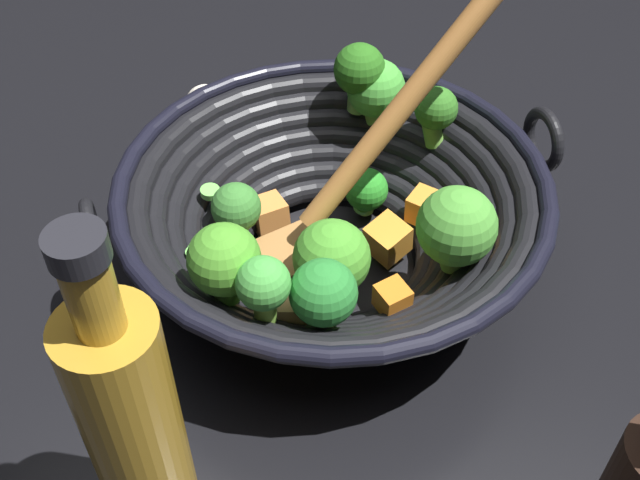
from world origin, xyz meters
TOP-DOWN VIEW (x-y plane):
  - ground_plane at (0.00, 0.00)m, footprint 4.00×4.00m
  - wok at (0.00, 0.00)m, footprint 0.34×0.37m
  - cooking_oil_bottle at (0.22, -0.11)m, footprint 0.06×0.06m
  - garlic_bulb at (-0.20, -0.13)m, footprint 0.04×0.04m

SIDE VIEW (x-z plane):
  - ground_plane at x=0.00m, z-range 0.00..0.00m
  - garlic_bulb at x=-0.20m, z-range 0.00..0.04m
  - wok at x=0.00m, z-range -0.05..0.19m
  - cooking_oil_bottle at x=0.22m, z-range -0.02..0.23m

